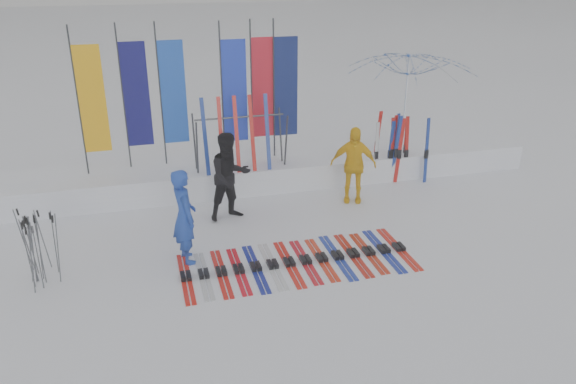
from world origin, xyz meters
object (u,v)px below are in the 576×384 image
object	(u,v)px
person_blue	(184,216)
person_black	(230,177)
person_yellow	(353,165)
ski_rack	(240,134)
tent_canopy	(408,106)
ski_row	(297,261)

from	to	relation	value
person_blue	person_black	xyz separation A→B (m)	(1.07, 1.54, 0.05)
person_blue	person_yellow	distance (m)	4.20
person_blue	person_yellow	bearing A→B (deg)	-76.84
ski_rack	person_yellow	bearing A→B (deg)	-27.11
person_black	tent_canopy	size ratio (longest dim) A/B	0.56
person_yellow	ski_rack	distance (m)	2.61
person_black	person_yellow	distance (m)	2.76
tent_canopy	ski_row	distance (m)	6.38
person_blue	ski_row	xyz separation A→B (m)	(1.88, -0.64, -0.84)
person_blue	person_black	world-z (taller)	person_black
person_blue	tent_canopy	size ratio (longest dim) A/B	0.53
person_black	person_yellow	world-z (taller)	person_black
person_black	ski_rack	bearing A→B (deg)	54.94
tent_canopy	ski_rack	bearing A→B (deg)	-167.80
tent_canopy	ski_rack	distance (m)	4.70
person_blue	person_yellow	size ratio (longest dim) A/B	1.02
person_black	person_yellow	xyz separation A→B (m)	(2.76, 0.18, -0.07)
person_yellow	tent_canopy	distance (m)	3.23
person_black	tent_canopy	bearing A→B (deg)	9.43
person_blue	ski_rack	size ratio (longest dim) A/B	0.85
person_yellow	tent_canopy	bearing A→B (deg)	63.58
person_blue	tent_canopy	bearing A→B (deg)	-68.77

